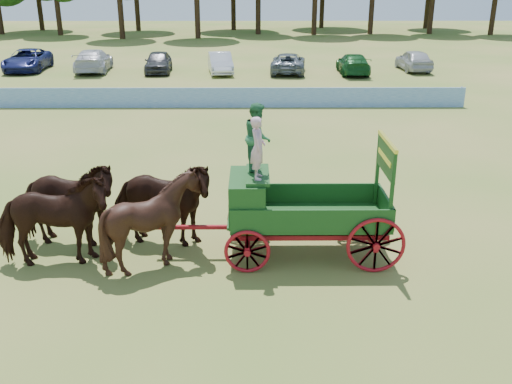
# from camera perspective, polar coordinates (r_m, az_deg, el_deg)

# --- Properties ---
(ground) EXTENTS (160.00, 160.00, 0.00)m
(ground) POSITION_cam_1_polar(r_m,az_deg,el_deg) (13.71, -3.31, -7.90)
(ground) COLOR olive
(ground) RESTS_ON ground
(horse_lead_left) EXTENTS (2.88, 1.58, 2.32)m
(horse_lead_left) POSITION_cam_1_polar(r_m,az_deg,el_deg) (14.28, -19.70, -2.77)
(horse_lead_left) COLOR black
(horse_lead_left) RESTS_ON ground
(horse_lead_right) EXTENTS (2.84, 1.47, 2.32)m
(horse_lead_right) POSITION_cam_1_polar(r_m,az_deg,el_deg) (15.24, -18.42, -1.13)
(horse_lead_right) COLOR black
(horse_lead_right) RESTS_ON ground
(horse_wheel_left) EXTENTS (2.43, 2.25, 2.33)m
(horse_wheel_left) POSITION_cam_1_polar(r_m,az_deg,el_deg) (13.67, -10.15, -2.87)
(horse_wheel_left) COLOR black
(horse_wheel_left) RESTS_ON ground
(horse_wheel_right) EXTENTS (2.91, 1.65, 2.32)m
(horse_wheel_right) POSITION_cam_1_polar(r_m,az_deg,el_deg) (14.67, -9.47, -1.15)
(horse_wheel_right) COLOR black
(horse_wheel_right) RESTS_ON ground
(farm_dray) EXTENTS (5.99, 2.00, 3.78)m
(farm_dray) POSITION_cam_1_polar(r_m,az_deg,el_deg) (13.85, 2.25, -0.03)
(farm_dray) COLOR maroon
(farm_dray) RESTS_ON ground
(sponsor_banner) EXTENTS (26.00, 0.08, 1.05)m
(sponsor_banner) POSITION_cam_1_polar(r_m,az_deg,el_deg) (30.66, -3.60, 9.40)
(sponsor_banner) COLOR #1F65AC
(sponsor_banner) RESTS_ON ground
(parked_cars) EXTENTS (40.72, 7.00, 1.60)m
(parked_cars) POSITION_cam_1_polar(r_m,az_deg,el_deg) (42.96, -10.42, 12.71)
(parked_cars) COLOR silver
(parked_cars) RESTS_ON ground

